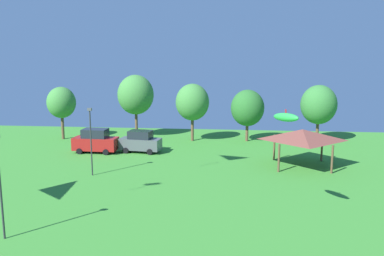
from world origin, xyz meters
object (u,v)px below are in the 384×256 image
at_px(treeline_tree_0, 61,103).
at_px(treeline_tree_2, 192,102).
at_px(parked_car_leftmost, 95,141).
at_px(light_post_1, 0,181).
at_px(light_post_0, 91,138).
at_px(treeline_tree_1, 136,95).
at_px(kite_flying_3, 286,117).
at_px(park_pavilion, 302,135).
at_px(parked_car_second_from_left, 140,142).
at_px(treeline_tree_3, 248,108).
at_px(treeline_tree_4, 319,105).

distance_m(treeline_tree_0, treeline_tree_2, 16.52).
xyz_separation_m(parked_car_leftmost, light_post_1, (1.89, -21.25, 2.20)).
bearing_deg(light_post_0, treeline_tree_1, 90.81).
bearing_deg(kite_flying_3, parked_car_leftmost, 137.04).
xyz_separation_m(park_pavilion, light_post_1, (-19.59, -17.83, 0.41)).
xyz_separation_m(parked_car_second_from_left, treeline_tree_0, (-11.48, 6.12, 3.47)).
bearing_deg(treeline_tree_3, kite_flying_3, -86.54).
bearing_deg(parked_car_second_from_left, treeline_tree_2, 61.36).
distance_m(parked_car_second_from_left, light_post_0, 9.60).
distance_m(kite_flying_3, light_post_0, 18.04).
distance_m(parked_car_second_from_left, park_pavilion, 17.22).
distance_m(kite_flying_3, light_post_1, 17.14).
height_order(parked_car_leftmost, treeline_tree_3, treeline_tree_3).
relative_size(parked_car_leftmost, treeline_tree_1, 0.60).
height_order(park_pavilion, treeline_tree_2, treeline_tree_2).
xyz_separation_m(kite_flying_3, treeline_tree_3, (-1.50, 24.83, -2.57)).
bearing_deg(parked_car_leftmost, treeline_tree_4, 21.43).
distance_m(park_pavilion, treeline_tree_2, 15.99).
relative_size(treeline_tree_0, treeline_tree_2, 0.94).
bearing_deg(parked_car_second_from_left, parked_car_leftmost, -164.45).
distance_m(parked_car_second_from_left, treeline_tree_4, 22.33).
bearing_deg(parked_car_leftmost, treeline_tree_0, 136.48).
distance_m(light_post_1, treeline_tree_4, 38.20).
height_order(park_pavilion, light_post_0, light_post_0).
distance_m(treeline_tree_3, treeline_tree_4, 8.76).
xyz_separation_m(kite_flying_3, treeline_tree_1, (-15.82, 26.15, -1.21)).
bearing_deg(parked_car_second_from_left, light_post_0, -96.20).
bearing_deg(treeline_tree_3, treeline_tree_0, -177.19).
xyz_separation_m(kite_flying_3, park_pavilion, (3.33, 13.49, -3.63)).
xyz_separation_m(parked_car_second_from_left, treeline_tree_4, (20.49, 8.22, 3.36)).
distance_m(parked_car_second_from_left, treeline_tree_3, 14.16).
bearing_deg(treeline_tree_3, treeline_tree_2, -176.02).
relative_size(parked_car_second_from_left, treeline_tree_1, 0.58).
xyz_separation_m(treeline_tree_3, treeline_tree_4, (8.70, 0.95, 0.40)).
xyz_separation_m(park_pavilion, treeline_tree_3, (-4.83, 11.34, 1.06)).
relative_size(park_pavilion, treeline_tree_1, 0.75).
xyz_separation_m(treeline_tree_0, treeline_tree_2, (16.51, 0.67, 0.17)).
distance_m(parked_car_leftmost, park_pavilion, 21.83).
xyz_separation_m(treeline_tree_1, treeline_tree_2, (7.55, -1.79, -0.68)).
bearing_deg(treeline_tree_2, treeline_tree_1, 166.64).
relative_size(treeline_tree_0, treeline_tree_1, 0.82).
xyz_separation_m(kite_flying_3, light_post_1, (-16.27, -4.35, -3.23)).
relative_size(treeline_tree_1, treeline_tree_2, 1.14).
xyz_separation_m(treeline_tree_0, treeline_tree_4, (31.97, 2.10, -0.12)).
height_order(light_post_0, treeline_tree_4, treeline_tree_4).
bearing_deg(park_pavilion, parked_car_second_from_left, 166.22).
bearing_deg(treeline_tree_1, treeline_tree_0, -164.62).
bearing_deg(parked_car_second_from_left, park_pavilion, -5.91).
xyz_separation_m(light_post_0, light_post_1, (-0.70, -12.85, 0.08)).
bearing_deg(light_post_1, treeline_tree_0, 106.89).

